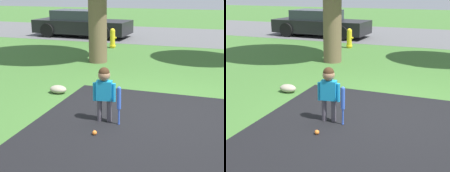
# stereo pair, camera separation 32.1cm
# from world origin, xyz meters

# --- Properties ---
(ground_plane) EXTENTS (60.00, 60.00, 0.00)m
(ground_plane) POSITION_xyz_m (0.00, 0.00, 0.00)
(ground_plane) COLOR #3D6B2D
(street_strip) EXTENTS (40.00, 6.00, 0.01)m
(street_strip) POSITION_xyz_m (0.00, 9.65, 0.00)
(street_strip) COLOR #59595B
(street_strip) RESTS_ON ground
(child) EXTENTS (0.37, 0.20, 0.91)m
(child) POSITION_xyz_m (-0.83, -0.75, 0.59)
(child) COLOR #4C4751
(child) RESTS_ON ground
(baseball_bat) EXTENTS (0.06, 0.06, 0.64)m
(baseball_bat) POSITION_xyz_m (-0.56, -0.81, 0.42)
(baseball_bat) COLOR blue
(baseball_bat) RESTS_ON ground
(sports_ball) EXTENTS (0.07, 0.07, 0.07)m
(sports_ball) POSITION_xyz_m (-0.80, -1.28, 0.04)
(sports_ball) COLOR orange
(sports_ball) RESTS_ON ground
(fire_hydrant) EXTENTS (0.26, 0.23, 0.72)m
(fire_hydrant) POSITION_xyz_m (-2.79, 5.68, 0.35)
(fire_hydrant) COLOR yellow
(fire_hydrant) RESTS_ON ground
(parked_car) EXTENTS (4.43, 1.96, 1.19)m
(parked_car) POSITION_xyz_m (-5.05, 7.99, 0.57)
(parked_car) COLOR black
(parked_car) RESTS_ON ground
(edging_rock) EXTENTS (0.36, 0.25, 0.17)m
(edging_rock) POSITION_xyz_m (-2.23, 0.31, 0.08)
(edging_rock) COLOR #9E937F
(edging_rock) RESTS_ON ground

